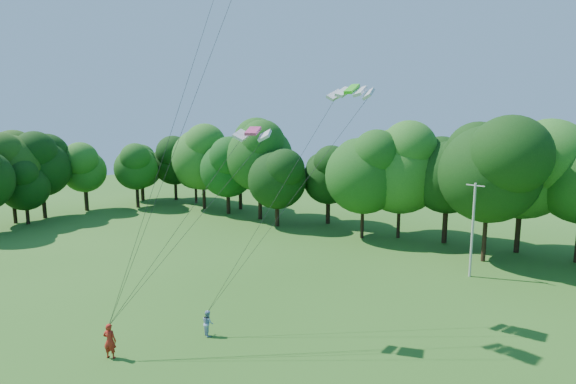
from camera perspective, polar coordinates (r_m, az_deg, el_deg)
The scene contains 8 objects.
utility_pole at distance 38.52m, azimuth 22.39°, elevation -4.36°, with size 1.49×0.47×7.60m.
kite_flyer_left at distance 26.51m, azimuth -21.70°, elevation -17.15°, with size 0.70×0.46×1.91m, color #B32117.
kite_flyer_right at distance 27.56m, azimuth -10.14°, elevation -16.05°, with size 0.74×0.58×1.52m, color #8EA6C5.
kite_green at distance 28.18m, azimuth 8.10°, elevation 12.83°, with size 2.81×1.34×0.67m.
kite_pink at distance 25.16m, azimuth -4.47°, elevation 7.73°, with size 2.27×1.64×0.49m.
tree_back_west at distance 60.30m, azimuth -7.70°, elevation 4.13°, with size 8.11×8.11×11.79m.
tree_back_center at distance 42.56m, azimuth 24.21°, elevation 2.98°, with size 9.35×9.35×13.60m.
tree_flank_west at distance 63.46m, azimuth -31.82°, elevation 3.17°, with size 8.18×8.18×11.90m.
Camera 1 is at (14.81, -7.93, 12.34)m, focal length 28.00 mm.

